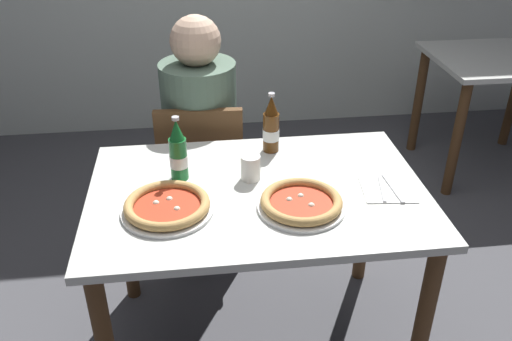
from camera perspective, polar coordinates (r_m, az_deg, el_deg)
The scene contains 11 objects.
ground_plane at distance 2.42m, azimuth 0.15°, elevation -17.23°, with size 8.00×8.00×0.00m, color #4C4C51.
dining_table_main at distance 2.00m, azimuth 0.18°, elevation -4.79°, with size 1.20×0.80×0.75m.
chair_behind_table at distance 2.58m, azimuth -5.67°, elevation -0.16°, with size 0.42×0.42×0.85m.
diner_seated at distance 2.58m, azimuth -5.74°, elevation 2.36°, with size 0.34×0.34×1.21m.
dining_table_background at distance 3.65m, azimuth 23.90°, elevation 8.56°, with size 0.80×0.70×0.75m.
pizza_margherita_near at distance 1.83m, azimuth -9.31°, elevation -3.74°, with size 0.31×0.31×0.04m.
pizza_marinara_far at distance 1.83m, azimuth 4.78°, elevation -3.41°, with size 0.30×0.30×0.04m.
beer_bottle_left at distance 1.97m, azimuth -8.18°, elevation 1.82°, with size 0.07×0.07×0.25m.
beer_bottle_center at distance 2.15m, azimuth 1.59°, elevation 4.59°, with size 0.07×0.07×0.25m.
napkin_with_cutlery at distance 1.99m, azimuth 13.65°, elevation -1.92°, with size 0.20×0.20×0.01m.
paper_cup at distance 1.97m, azimuth -0.57°, elevation 0.31°, with size 0.07×0.07×0.10m, color white.
Camera 1 is at (-0.21, -1.62, 1.78)m, focal length 38.06 mm.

